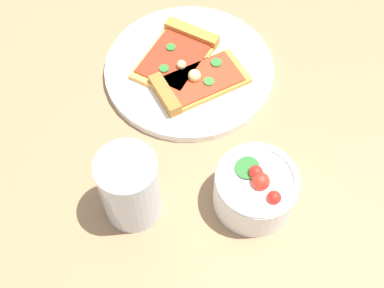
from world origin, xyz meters
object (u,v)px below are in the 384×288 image
Objects in this scene: pizza_slice_far at (179,53)px; salad_bowl at (255,189)px; soda_glass at (130,189)px; pizza_slice_near at (194,84)px; plate at (189,69)px.

pizza_slice_far is 0.27m from salad_bowl.
soda_glass is at bearing 95.50° from pizza_slice_far.
pizza_slice_near is 1.40× the size of salad_bowl.
soda_glass is (0.15, 0.06, 0.02)m from salad_bowl.
salad_bowl is at bearing 129.42° from plate.
plate is at bearing -89.37° from soda_glass.
soda_glass reaches higher than pizza_slice_near.
salad_bowl is 0.16m from soda_glass.
soda_glass is (-0.00, 0.25, 0.05)m from plate.
salad_bowl reaches higher than plate.
salad_bowl is (-0.14, 0.15, 0.01)m from pizza_slice_near.
salad_bowl reaches higher than pizza_slice_far.
soda_glass is at bearing 90.63° from plate.
pizza_slice_near is 1.34× the size of soda_glass.
plate is 0.04m from pizza_slice_near.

